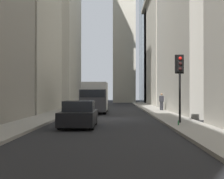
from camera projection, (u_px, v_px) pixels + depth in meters
name	position (u px, v px, depth m)	size (l,w,h in m)	color
ground_plane	(108.00, 119.00, 25.37)	(135.00, 135.00, 0.00)	#262628
sidewalk_right	(46.00, 117.00, 25.43)	(90.00, 2.20, 0.14)	#A8A399
sidewalk_left	(171.00, 118.00, 25.31)	(90.00, 2.20, 0.14)	#A8A399
building_left_far	(181.00, 38.00, 54.32)	(19.63, 10.50, 20.52)	beige
church_spire	(124.00, 5.00, 68.66)	(4.75, 4.75, 36.37)	beige
delivery_truck	(95.00, 97.00, 32.59)	(6.46, 2.25, 2.84)	silver
sedan_black	(79.00, 115.00, 18.86)	(4.30, 1.78, 1.42)	black
traffic_light_foreground	(180.00, 72.00, 20.19)	(0.43, 0.52, 3.92)	black
pedestrian	(162.00, 101.00, 34.94)	(0.26, 0.44, 1.68)	black
discarded_bottle	(178.00, 123.00, 18.52)	(0.07, 0.07, 0.27)	#236033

